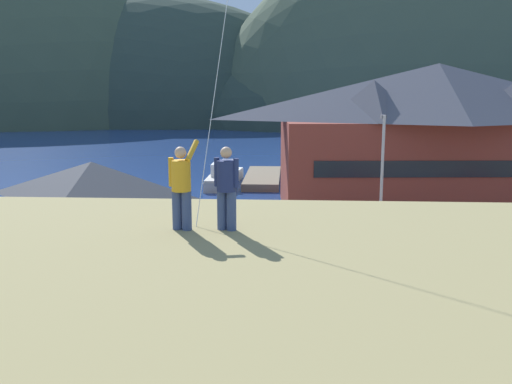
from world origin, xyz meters
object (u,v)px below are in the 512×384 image
at_px(storage_shed_near_lot, 94,216).
at_px(moored_boat_inner_slip, 228,175).
at_px(harbor_lodge, 436,133).
at_px(person_kite_flyer, 181,185).
at_px(parking_light_pole, 382,171).
at_px(moored_boat_outer_mooring, 297,176).
at_px(moored_boat_wharfside, 222,178).
at_px(parked_car_back_row_right, 462,302).
at_px(parked_car_mid_row_near, 428,252).
at_px(wharf_dock, 263,178).
at_px(parked_car_front_row_silver, 81,294).
at_px(person_companion, 226,186).
at_px(parked_car_mid_row_center, 222,250).
at_px(parked_car_front_row_red, 308,290).

bearing_deg(storage_shed_near_lot, moored_boat_inner_slip, 81.94).
height_order(harbor_lodge, person_kite_flyer, harbor_lodge).
relative_size(moored_boat_inner_slip, parking_light_pole, 0.79).
distance_m(moored_boat_outer_mooring, person_kite_flyer, 40.90).
xyz_separation_m(moored_boat_wharfside, parking_light_pole, (11.16, -18.47, 3.56)).
relative_size(moored_boat_inner_slip, parked_car_back_row_right, 1.35).
relative_size(parking_light_pole, person_kite_flyer, 3.92).
height_order(moored_boat_outer_mooring, parked_car_mid_row_near, moored_boat_outer_mooring).
height_order(wharf_dock, parked_car_back_row_right, parked_car_back_row_right).
distance_m(moored_boat_inner_slip, parked_car_front_row_silver, 31.79).
bearing_deg(person_companion, person_kite_flyer, -178.39).
xyz_separation_m(parked_car_back_row_right, parked_car_front_row_silver, (-14.49, -0.01, 0.00)).
xyz_separation_m(moored_boat_wharfside, parked_car_mid_row_center, (2.75, -23.46, 0.34)).
xyz_separation_m(person_kite_flyer, person_companion, (0.93, 0.03, -0.02)).
height_order(harbor_lodge, moored_boat_wharfside, harbor_lodge).
bearing_deg(parked_car_mid_row_center, parked_car_front_row_silver, -127.72).
relative_size(moored_boat_inner_slip, parked_car_front_row_silver, 1.34).
height_order(parked_car_back_row_right, parked_car_front_row_silver, same).
bearing_deg(harbor_lodge, moored_boat_inner_slip, 147.38).
distance_m(moored_boat_wharfside, parked_car_front_row_silver, 29.71).
relative_size(moored_boat_wharfside, parked_car_front_row_silver, 1.74).
relative_size(parked_car_front_row_silver, parking_light_pole, 0.59).
distance_m(parked_car_front_row_silver, person_kite_flyer, 12.15).
relative_size(parked_car_mid_row_center, person_kite_flyer, 2.30).
xyz_separation_m(parked_car_mid_row_near, person_companion, (-8.06, -15.36, 5.91)).
bearing_deg(parking_light_pole, parked_car_front_row_red, -113.31).
relative_size(moored_boat_outer_mooring, moored_boat_inner_slip, 0.98).
height_order(parked_car_mid_row_near, parking_light_pole, parking_light_pole).
height_order(moored_boat_outer_mooring, moored_boat_inner_slip, same).
bearing_deg(harbor_lodge, parked_car_mid_row_near, -104.54).
xyz_separation_m(wharf_dock, moored_boat_inner_slip, (-3.22, -0.59, 0.37)).
bearing_deg(parked_car_front_row_silver, person_kite_flyer, -57.05).
distance_m(parked_car_mid_row_center, parked_car_front_row_silver, 7.82).
distance_m(moored_boat_wharfside, parked_car_mid_row_center, 23.62).
bearing_deg(storage_shed_near_lot, wharf_dock, 75.47).
relative_size(moored_boat_outer_mooring, person_kite_flyer, 3.03).
bearing_deg(moored_boat_inner_slip, parked_car_back_row_right, -69.03).
height_order(parked_car_front_row_red, parked_car_back_row_right, same).
bearing_deg(storage_shed_near_lot, person_companion, -61.03).
bearing_deg(moored_boat_wharfside, moored_boat_inner_slip, 81.14).
height_order(moored_boat_outer_mooring, parked_car_mid_row_center, moored_boat_outer_mooring).
xyz_separation_m(moored_boat_wharfside, parked_car_front_row_silver, (-2.03, -29.64, 0.34)).
bearing_deg(parked_car_front_row_silver, wharf_dock, 80.22).
distance_m(harbor_lodge, person_companion, 32.47).
xyz_separation_m(harbor_lodge, parked_car_back_row_right, (-4.11, -21.28, -4.53)).
relative_size(harbor_lodge, person_kite_flyer, 12.86).
height_order(parked_car_front_row_red, parked_car_front_row_silver, same).
height_order(harbor_lodge, parked_car_mid_row_near, harbor_lodge).
xyz_separation_m(parked_car_front_row_silver, parking_light_pole, (13.19, 11.17, 3.22)).
relative_size(moored_boat_inner_slip, parked_car_front_row_red, 1.37).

